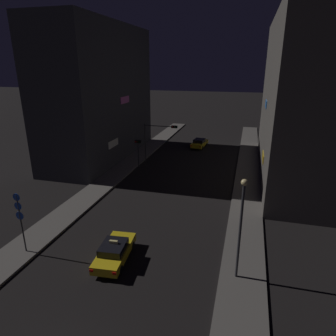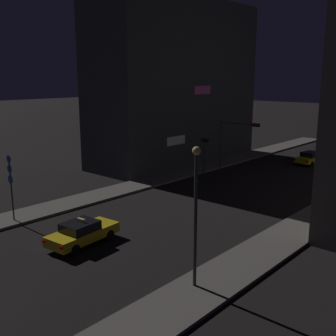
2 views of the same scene
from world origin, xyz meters
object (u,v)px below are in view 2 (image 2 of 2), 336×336
at_px(traffic_light_overhead, 235,135).
at_px(traffic_light_left_kerb, 204,148).
at_px(far_car, 311,158).
at_px(street_lamp_near_block, 196,203).
at_px(sign_pole_left, 11,181).
at_px(taxi, 82,232).

height_order(traffic_light_overhead, traffic_light_left_kerb, traffic_light_overhead).
bearing_deg(far_car, traffic_light_overhead, -114.69).
distance_m(far_car, street_lamp_near_block, 32.02).
relative_size(far_car, traffic_light_overhead, 0.86).
bearing_deg(street_lamp_near_block, traffic_light_left_kerb, 125.89).
distance_m(traffic_light_left_kerb, sign_pole_left, 20.00).
xyz_separation_m(sign_pole_left, street_lamp_near_block, (14.71, 1.20, 1.30)).
relative_size(far_car, traffic_light_left_kerb, 1.23).
bearing_deg(traffic_light_left_kerb, far_car, 63.52).
bearing_deg(far_car, sign_pole_left, -102.63).
distance_m(traffic_light_overhead, traffic_light_left_kerb, 3.50).
distance_m(sign_pole_left, street_lamp_near_block, 14.82).
relative_size(traffic_light_overhead, street_lamp_near_block, 0.81).
distance_m(far_car, traffic_light_left_kerb, 13.74).
relative_size(taxi, far_car, 0.99).
height_order(traffic_light_overhead, sign_pole_left, traffic_light_overhead).
relative_size(traffic_light_left_kerb, street_lamp_near_block, 0.57).
xyz_separation_m(taxi, sign_pole_left, (-6.53, -0.88, 2.16)).
relative_size(taxi, street_lamp_near_block, 0.70).
distance_m(taxi, street_lamp_near_block, 8.89).
height_order(taxi, traffic_light_overhead, traffic_light_overhead).
relative_size(traffic_light_left_kerb, sign_pole_left, 0.83).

